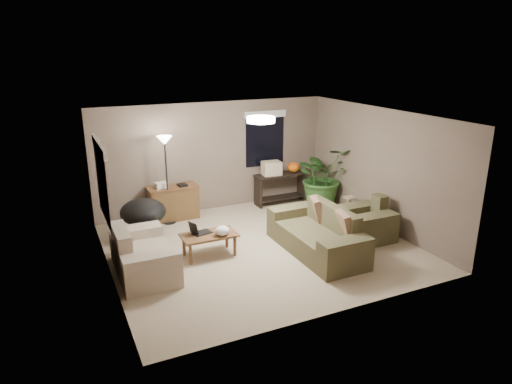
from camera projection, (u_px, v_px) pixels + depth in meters
name	position (u px, v px, depth m)	size (l,w,h in m)	color
room_shell	(261.00, 185.00, 8.35)	(5.50, 5.50, 5.50)	tan
main_sofa	(318.00, 237.00, 8.47)	(0.95, 2.20, 0.85)	brown
throw_pillows	(330.00, 217.00, 8.46)	(0.38, 1.40, 0.47)	#8C7251
loveseat	(142.00, 257.00, 7.64)	(0.90, 1.60, 0.85)	beige
armchair	(364.00, 224.00, 9.07)	(0.95, 1.00, 0.85)	brown
coffee_table	(209.00, 237.00, 8.28)	(1.00, 0.55, 0.42)	brown
laptop	(198.00, 231.00, 8.26)	(0.42, 0.30, 0.24)	black
plastic_bag	(222.00, 231.00, 8.18)	(0.26, 0.23, 0.18)	white
desk	(174.00, 202.00, 10.08)	(1.10, 0.50, 0.75)	brown
desk_papers	(166.00, 185.00, 9.88)	(0.69, 0.28, 0.12)	silver
console_table	(280.00, 186.00, 11.07)	(1.30, 0.40, 0.75)	black
pumpkin	(293.00, 167.00, 11.08)	(0.29, 0.29, 0.24)	orange
cardboard_box	(271.00, 168.00, 10.83)	(0.43, 0.32, 0.32)	beige
papasan_chair	(143.00, 216.00, 9.02)	(1.15, 1.15, 0.80)	black
floor_lamp	(165.00, 151.00, 9.47)	(0.32, 0.32, 1.91)	black
ceiling_fixture	(261.00, 120.00, 7.99)	(0.50, 0.50, 0.10)	white
houseplant	(323.00, 183.00, 10.85)	(1.33, 1.48, 1.15)	#2D5923
cat_scratching_post	(349.00, 209.00, 10.15)	(0.32, 0.32, 0.50)	tan
window_left	(100.00, 168.00, 7.35)	(0.05, 1.56, 1.33)	black
window_back	(265.00, 129.00, 10.85)	(1.06, 0.05, 1.33)	black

